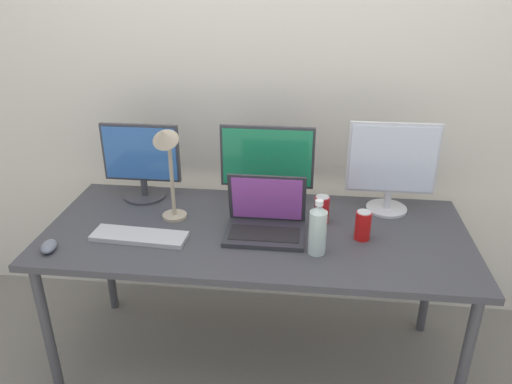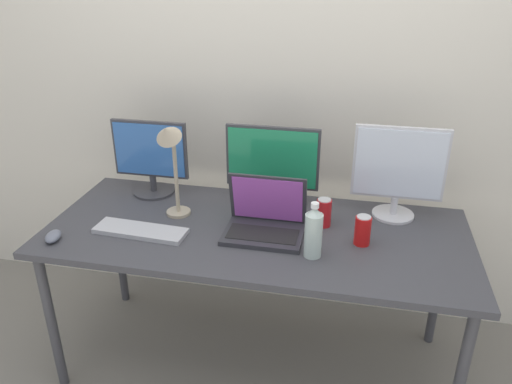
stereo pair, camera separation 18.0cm
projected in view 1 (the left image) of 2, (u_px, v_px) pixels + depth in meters
ground_plane at (256, 360)px, 2.47m from camera, size 16.00×16.00×0.00m
wall_back at (270, 72)px, 2.45m from camera, size 7.00×0.08×2.60m
work_desk at (256, 241)px, 2.18m from camera, size 1.82×0.78×0.74m
monitor_left at (141, 161)px, 2.37m from camera, size 0.37×0.20×0.37m
monitor_center at (267, 163)px, 2.30m from camera, size 0.43×0.17×0.38m
monitor_right at (392, 165)px, 2.23m from camera, size 0.40×0.19×0.42m
laptop_silver at (266, 220)px, 2.12m from camera, size 0.33×0.24×0.25m
keyboard_main at (139, 236)px, 2.09m from camera, size 0.41×0.14×0.02m
mouse_by_keyboard at (49, 246)px, 2.00m from camera, size 0.08×0.11×0.04m
water_bottle at (318, 229)px, 1.95m from camera, size 0.07×0.07×0.23m
soda_can_near_keyboard at (322, 210)px, 2.19m from camera, size 0.07×0.07×0.13m
soda_can_by_laptop at (363, 225)px, 2.06m from camera, size 0.07×0.07×0.13m
desk_lamp at (167, 155)px, 2.09m from camera, size 0.11×0.18×0.46m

